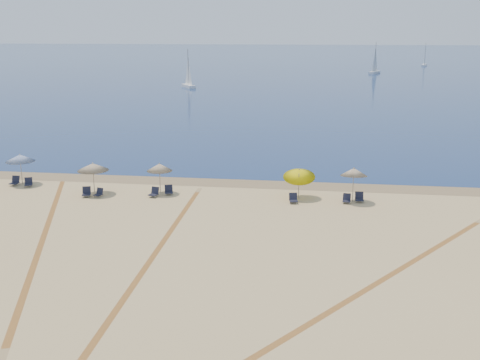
# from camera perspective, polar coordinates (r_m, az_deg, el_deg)

# --- Properties ---
(ground) EXTENTS (160.00, 160.00, 0.00)m
(ground) POSITION_cam_1_polar(r_m,az_deg,el_deg) (23.91, -6.73, -15.33)
(ground) COLOR tan
(ground) RESTS_ON ground
(ocean) EXTENTS (500.00, 500.00, 0.00)m
(ocean) POSITION_cam_1_polar(r_m,az_deg,el_deg) (245.32, 6.63, 11.92)
(ocean) COLOR #0C2151
(ocean) RESTS_ON ground
(wet_sand) EXTENTS (500.00, 500.00, 0.00)m
(wet_sand) POSITION_cam_1_polar(r_m,az_deg,el_deg) (45.90, 0.68, -0.30)
(wet_sand) COLOR olive
(wet_sand) RESTS_ON ground
(umbrella_0) EXTENTS (2.26, 2.26, 2.45)m
(umbrella_0) POSITION_cam_1_polar(r_m,az_deg,el_deg) (48.27, -20.97, 2.04)
(umbrella_0) COLOR gray
(umbrella_0) RESTS_ON ground
(umbrella_1) EXTENTS (2.29, 2.30, 2.40)m
(umbrella_1) POSITION_cam_1_polar(r_m,az_deg,el_deg) (43.83, -14.38, 1.27)
(umbrella_1) COLOR gray
(umbrella_1) RESTS_ON ground
(umbrella_2) EXTENTS (1.90, 1.90, 2.34)m
(umbrella_2) POSITION_cam_1_polar(r_m,az_deg,el_deg) (42.99, -7.99, 1.26)
(umbrella_2) COLOR gray
(umbrella_2) RESTS_ON ground
(umbrella_3) EXTENTS (2.32, 2.38, 2.46)m
(umbrella_3) POSITION_cam_1_polar(r_m,az_deg,el_deg) (41.60, 5.89, 0.64)
(umbrella_3) COLOR gray
(umbrella_3) RESTS_ON ground
(umbrella_4) EXTENTS (1.92, 1.96, 2.55)m
(umbrella_4) POSITION_cam_1_polar(r_m,az_deg,el_deg) (41.24, 11.22, 0.79)
(umbrella_4) COLOR gray
(umbrella_4) RESTS_ON ground
(chair_0) EXTENTS (0.62, 0.73, 0.73)m
(chair_0) POSITION_cam_1_polar(r_m,az_deg,el_deg) (48.52, -21.41, -0.12)
(chair_0) COLOR black
(chair_0) RESTS_ON ground
(chair_1) EXTENTS (0.79, 0.84, 0.69)m
(chair_1) POSITION_cam_1_polar(r_m,az_deg,el_deg) (47.77, -20.23, -0.25)
(chair_1) COLOR black
(chair_1) RESTS_ON ground
(chair_2) EXTENTS (0.76, 0.83, 0.72)m
(chair_2) POSITION_cam_1_polar(r_m,az_deg,el_deg) (43.64, -14.97, -1.19)
(chair_2) COLOR black
(chair_2) RESTS_ON ground
(chair_3) EXTENTS (0.68, 0.74, 0.63)m
(chair_3) POSITION_cam_1_polar(r_m,az_deg,el_deg) (43.39, -13.82, -1.26)
(chair_3) COLOR black
(chair_3) RESTS_ON ground
(chair_4) EXTENTS (0.75, 0.82, 0.71)m
(chair_4) POSITION_cam_1_polar(r_m,az_deg,el_deg) (42.58, -8.51, -1.24)
(chair_4) COLOR black
(chair_4) RESTS_ON ground
(chair_5) EXTENTS (0.76, 0.82, 0.70)m
(chair_5) POSITION_cam_1_polar(r_m,az_deg,el_deg) (43.02, -7.07, -1.03)
(chair_5) COLOR black
(chair_5) RESTS_ON ground
(chair_6) EXTENTS (0.68, 0.76, 0.69)m
(chair_6) POSITION_cam_1_polar(r_m,az_deg,el_deg) (40.82, 5.30, -1.86)
(chair_6) COLOR black
(chair_6) RESTS_ON ground
(chair_7) EXTENTS (0.61, 0.69, 0.66)m
(chair_7) POSITION_cam_1_polar(r_m,az_deg,el_deg) (41.33, 10.52, -1.86)
(chair_7) COLOR black
(chair_7) RESTS_ON ground
(chair_8) EXTENTS (0.60, 0.70, 0.71)m
(chair_8) POSITION_cam_1_polar(r_m,az_deg,el_deg) (41.76, 11.74, -1.72)
(chair_8) COLOR black
(chair_8) RESTS_ON ground
(sailboat_0) EXTENTS (3.92, 5.15, 7.80)m
(sailboat_0) POSITION_cam_1_polar(r_m,az_deg,el_deg) (121.87, -5.13, 10.24)
(sailboat_0) COLOR white
(sailboat_0) RESTS_ON ocean
(sailboat_1) EXTENTS (2.49, 5.09, 7.35)m
(sailboat_1) POSITION_cam_1_polar(r_m,az_deg,el_deg) (201.64, 17.84, 11.35)
(sailboat_1) COLOR white
(sailboat_1) RESTS_ON ocean
(sailboat_2) EXTENTS (3.58, 5.68, 8.32)m
(sailboat_2) POSITION_cam_1_polar(r_m,az_deg,el_deg) (163.27, 13.23, 11.11)
(sailboat_2) COLOR white
(sailboat_2) RESTS_ON ocean
(tire_tracks) EXTENTS (56.57, 44.03, 0.00)m
(tire_tracks) POSITION_cam_1_polar(r_m,az_deg,el_deg) (31.30, -6.65, -7.77)
(tire_tracks) COLOR tan
(tire_tracks) RESTS_ON ground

